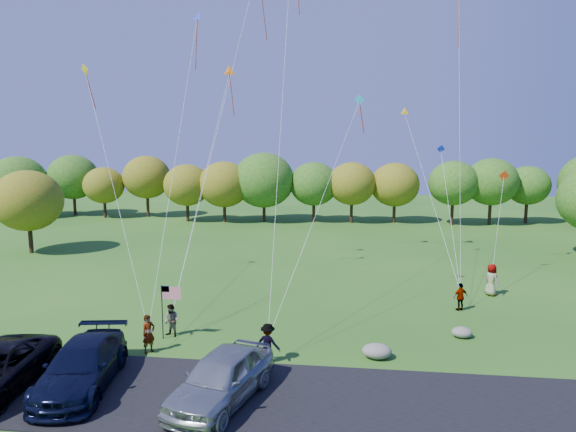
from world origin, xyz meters
name	(u,v)px	position (x,y,z in m)	size (l,w,h in m)	color
ground	(244,353)	(0.00, 0.00, 0.00)	(140.00, 140.00, 0.00)	#225618
asphalt_lane	(222,397)	(0.00, -4.00, 0.03)	(44.00, 6.00, 0.06)	black
treeline	(280,183)	(-3.43, 35.66, 4.67)	(75.40, 27.91, 8.39)	#382114
minivan_navy	(82,366)	(-5.43, -3.95, 0.90)	(2.35, 5.77, 1.68)	black
minivan_silver	(221,378)	(0.10, -4.38, 0.97)	(2.16, 5.37, 1.83)	#92979B
flyer_a	(149,334)	(-4.22, -0.43, 0.86)	(0.63, 0.41, 1.73)	#4C4C59
flyer_b	(172,321)	(-3.87, 1.52, 0.79)	(0.77, 0.60, 1.58)	#4C4C59
flyer_c	(268,343)	(1.18, -0.80, 0.85)	(1.10, 0.63, 1.70)	#4C4C59
flyer_d	(461,297)	(10.68, 7.17, 0.78)	(0.91, 0.38, 1.56)	#4C4C59
flyer_e	(491,280)	(13.11, 10.29, 0.97)	(0.95, 0.62, 1.94)	#4C4C59
flag_assembly	(168,299)	(-3.91, 1.21, 1.97)	(0.97, 0.63, 2.62)	black
boulder_near	(377,351)	(5.79, 0.21, 0.32)	(1.27, 1.00, 0.64)	gray
boulder_far	(462,332)	(9.95, 3.10, 0.25)	(0.97, 0.81, 0.50)	slate
kites_aloft	(306,1)	(1.46, 13.52, 18.27)	(27.07, 9.93, 17.50)	red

